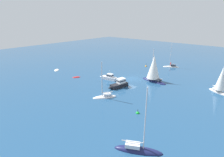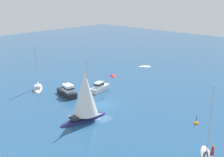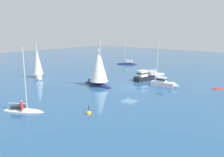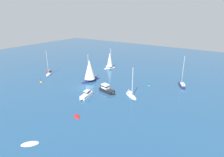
# 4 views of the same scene
# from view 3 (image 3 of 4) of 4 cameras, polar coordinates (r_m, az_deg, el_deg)

# --- Properties ---
(ground_plane) EXTENTS (160.00, 160.00, 0.00)m
(ground_plane) POSITION_cam_3_polar(r_m,az_deg,el_deg) (43.38, 4.17, -2.25)
(ground_plane) COLOR navy
(sloop) EXTENTS (7.69, 3.81, 9.26)m
(sloop) POSITION_cam_3_polar(r_m,az_deg,el_deg) (44.53, -3.24, 2.30)
(sloop) COLOR #191E4C
(sloop) RESTS_ON ground
(yacht) EXTENTS (4.20, 5.07, 8.27)m
(yacht) POSITION_cam_3_polar(r_m,az_deg,el_deg) (56.38, 10.05, 1.11)
(yacht) COLOR white
(yacht) RESTS_ON ground
(ketch) EXTENTS (5.25, 3.96, 8.75)m
(ketch) POSITION_cam_3_polar(r_m,az_deg,el_deg) (33.18, -20.43, -7.11)
(ketch) COLOR silver
(ketch) RESTS_ON ground
(rib) EXTENTS (2.14, 2.49, 0.44)m
(rib) POSITION_cam_3_polar(r_m,az_deg,el_deg) (46.55, 23.89, -2.28)
(rib) COLOR #B21E1E
(rib) RESTS_ON ground
(sailboat) EXTENTS (6.19, 4.32, 9.46)m
(sailboat) POSITION_cam_3_polar(r_m,az_deg,el_deg) (71.74, 3.62, 3.47)
(sailboat) COLOR #191E4C
(sailboat) RESTS_ON ground
(ketch_1) EXTENTS (4.97, 3.41, 8.20)m
(ketch_1) POSITION_cam_3_polar(r_m,az_deg,el_deg) (54.32, -17.26, 3.05)
(ketch_1) COLOR silver
(ketch_1) RESTS_ON ground
(launch) EXTENTS (5.36, 2.06, 2.83)m
(launch) POSITION_cam_3_polar(r_m,az_deg,el_deg) (45.06, 12.21, -1.09)
(launch) COLOR white
(launch) RESTS_ON ground
(powerboat) EXTENTS (2.61, 5.80, 2.14)m
(powerboat) POSITION_cam_3_polar(r_m,az_deg,el_deg) (49.92, 7.72, 0.49)
(powerboat) COLOR black
(powerboat) RESTS_ON ground
(channel_buoy) EXTENTS (0.67, 0.67, 1.13)m
(channel_buoy) POSITION_cam_3_polar(r_m,az_deg,el_deg) (62.19, 3.21, 2.05)
(channel_buoy) COLOR green
(channel_buoy) RESTS_ON ground
(mooring_buoy) EXTENTS (0.70, 0.70, 1.43)m
(mooring_buoy) POSITION_cam_3_polar(r_m,az_deg,el_deg) (30.65, -5.58, -8.28)
(mooring_buoy) COLOR orange
(mooring_buoy) RESTS_ON ground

